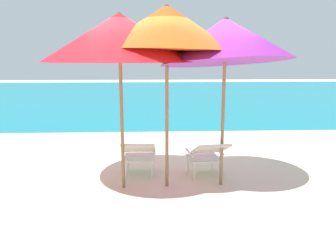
{
  "coord_description": "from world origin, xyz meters",
  "views": [
    {
      "loc": [
        -0.28,
        -5.62,
        1.97
      ],
      "look_at": [
        0.0,
        0.26,
        0.75
      ],
      "focal_mm": 35.73,
      "sensor_mm": 36.0,
      "label": 1
    }
  ],
  "objects": [
    {
      "name": "lounge_chair_left",
      "position": [
        -0.51,
        -0.28,
        0.4
      ],
      "size": [
        0.55,
        0.88,
        0.68
      ],
      "color": "silver",
      "rests_on": "ground_plane"
    },
    {
      "name": "lounge_chair_right",
      "position": [
        0.61,
        -0.37,
        0.4
      ],
      "size": [
        0.65,
        0.94,
        0.68
      ],
      "color": "silver",
      "rests_on": "ground_plane"
    },
    {
      "name": "beach_umbrella_center",
      "position": [
        -0.06,
        -0.71,
        2.36
      ],
      "size": [
        2.78,
        2.79,
        2.73
      ],
      "color": "olive",
      "rests_on": "ground_plane"
    },
    {
      "name": "beach_umbrella_left",
      "position": [
        -0.73,
        -0.74,
        2.24
      ],
      "size": [
        2.41,
        2.41,
        2.58
      ],
      "color": "olive",
      "rests_on": "ground_plane"
    },
    {
      "name": "ocean_band",
      "position": [
        0.0,
        12.14,
        0.0
      ],
      "size": [
        40.0,
        18.0,
        0.01
      ],
      "primitive_type": "cube",
      "color": "teal",
      "rests_on": "ground_plane"
    },
    {
      "name": "ground_plane",
      "position": [
        0.0,
        4.0,
        0.0
      ],
      "size": [
        40.0,
        40.0,
        0.0
      ],
      "primitive_type": "plane",
      "color": "beige"
    },
    {
      "name": "beach_umbrella_right",
      "position": [
        0.78,
        -0.7,
        2.21
      ],
      "size": [
        2.64,
        2.66,
        2.62
      ],
      "color": "olive",
      "rests_on": "ground_plane"
    }
  ]
}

